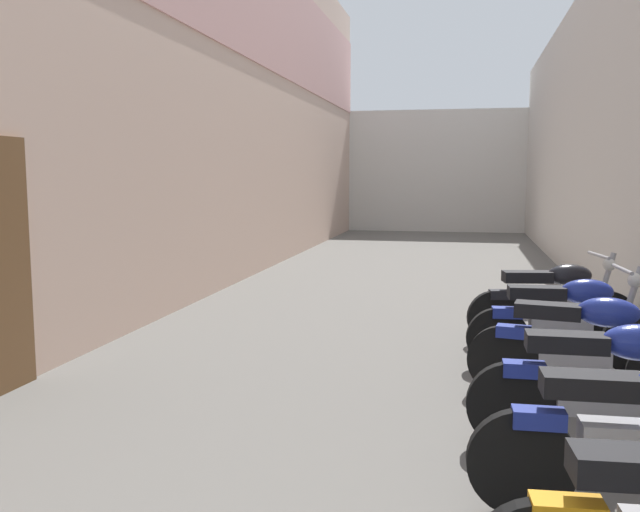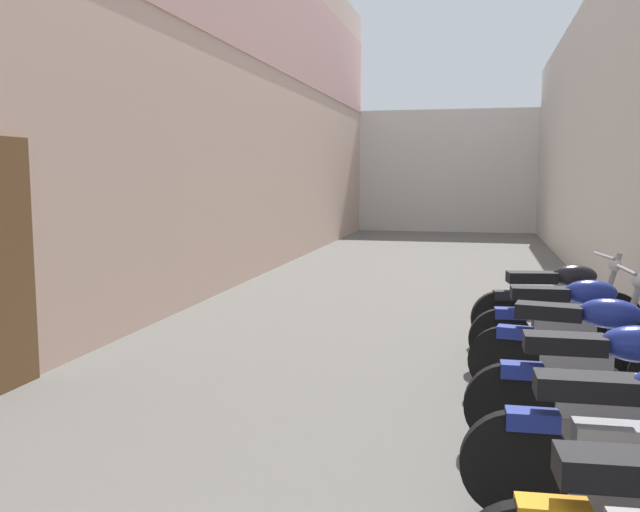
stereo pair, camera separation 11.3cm
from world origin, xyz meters
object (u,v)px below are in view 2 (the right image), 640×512
Objects in this scene: motorcycle_seventh at (570,321)px; motorcycle_sixth at (585,346)px; motorcycle_fifth at (609,384)px; motorcycle_eighth at (558,301)px.

motorcycle_sixth is at bearing -90.01° from motorcycle_seventh.
motorcycle_fifth and motorcycle_eighth have the same top height.
motorcycle_seventh is at bearing -89.99° from motorcycle_eighth.
motorcycle_seventh is at bearing 90.00° from motorcycle_fifth.
motorcycle_seventh is 1.01× the size of motorcycle_eighth.
motorcycle_fifth is 3.05m from motorcycle_eighth.
motorcycle_eighth is at bearing 90.01° from motorcycle_seventh.
motorcycle_sixth and motorcycle_eighth have the same top height.
motorcycle_fifth is at bearing -90.00° from motorcycle_seventh.
motorcycle_sixth is 0.99× the size of motorcycle_seventh.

